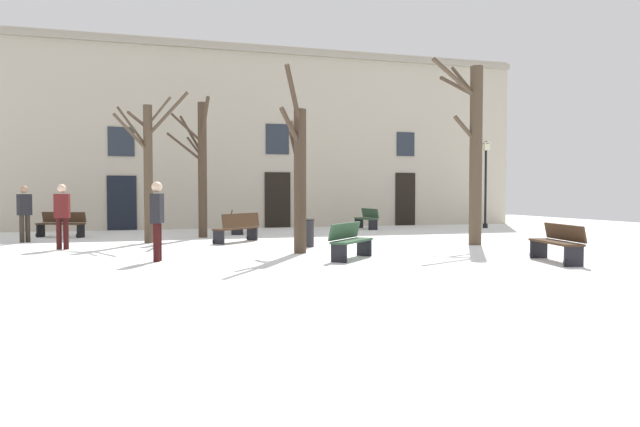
{
  "coord_description": "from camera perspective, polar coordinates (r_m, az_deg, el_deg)",
  "views": [
    {
      "loc": [
        -4.87,
        -15.17,
        1.55
      ],
      "look_at": [
        0.0,
        1.88,
        0.89
      ],
      "focal_mm": 31.41,
      "sensor_mm": 36.0,
      "label": 1
    }
  ],
  "objects": [
    {
      "name": "streetlamp",
      "position": [
        25.63,
        16.53,
        3.8
      ],
      "size": [
        0.3,
        0.3,
        3.83
      ],
      "color": "black",
      "rests_on": "ground"
    },
    {
      "name": "bench_far_corner",
      "position": [
        13.58,
        23.05,
        -2.72
      ],
      "size": [
        0.81,
        1.75,
        0.86
      ],
      "rotation": [
        0.0,
        0.0,
        4.52
      ],
      "color": "#3D2819",
      "rests_on": "ground"
    },
    {
      "name": "bench_back_to_back_right",
      "position": [
        24.09,
        4.81,
        -0.51
      ],
      "size": [
        0.58,
        1.62,
        0.88
      ],
      "rotation": [
        0.0,
        0.0,
        4.78
      ],
      "color": "#2D4C33",
      "rests_on": "ground"
    },
    {
      "name": "bench_back_to_back_left",
      "position": [
        17.66,
        -8.39,
        -1.42
      ],
      "size": [
        1.61,
        1.58,
        0.92
      ],
      "rotation": [
        0.0,
        0.0,
        3.91
      ],
      "color": "#3D2819",
      "rests_on": "ground"
    },
    {
      "name": "tree_center",
      "position": [
        19.85,
        -11.99,
        4.96
      ],
      "size": [
        1.37,
        2.47,
        4.69
      ],
      "color": "#423326",
      "rests_on": "ground"
    },
    {
      "name": "person_strolling",
      "position": [
        19.73,
        -27.89,
        0.26
      ],
      "size": [
        0.44,
        0.4,
        1.78
      ],
      "rotation": [
        0.0,
        0.0,
        0.64
      ],
      "color": "#2D271E",
      "rests_on": "ground"
    },
    {
      "name": "ground_plane",
      "position": [
        16.0,
        1.85,
        -3.44
      ],
      "size": [
        38.16,
        38.16,
        0.0
      ],
      "primitive_type": "plane",
      "color": "white"
    },
    {
      "name": "litter_bin",
      "position": [
        16.03,
        -1.35,
        -1.98
      ],
      "size": [
        0.44,
        0.44,
        0.8
      ],
      "color": "black",
      "rests_on": "ground"
    },
    {
      "name": "bench_by_litter_bin",
      "position": [
        21.54,
        -8.59,
        -0.81
      ],
      "size": [
        0.72,
        1.75,
        0.88
      ],
      "rotation": [
        0.0,
        0.0,
        1.44
      ],
      "color": "#3D2819",
      "rests_on": "ground"
    },
    {
      "name": "person_crossing_plaza",
      "position": [
        16.82,
        -24.79,
        0.06
      ],
      "size": [
        0.4,
        0.26,
        1.79
      ],
      "rotation": [
        0.0,
        0.0,
        6.17
      ],
      "color": "#350F0F",
      "rests_on": "ground"
    },
    {
      "name": "bench_near_lamp",
      "position": [
        21.5,
        -24.84,
        -0.97
      ],
      "size": [
        1.7,
        1.13,
        0.88
      ],
      "rotation": [
        0.0,
        0.0,
        5.84
      ],
      "color": "#3D2819",
      "rests_on": "ground"
    },
    {
      "name": "tree_right_of_center",
      "position": [
        18.1,
        -17.12,
        4.85
      ],
      "size": [
        2.24,
        1.79,
        4.65
      ],
      "color": "#4C3D2D",
      "rests_on": "ground"
    },
    {
      "name": "tree_near_facade",
      "position": [
        17.35,
        15.43,
        6.34
      ],
      "size": [
        1.79,
        1.61,
        5.53
      ],
      "color": "#4C3D2D",
      "rests_on": "ground"
    },
    {
      "name": "building_facade",
      "position": [
        25.38,
        -4.84,
        7.87
      ],
      "size": [
        23.85,
        0.6,
        8.08
      ],
      "color": "#BCB29E",
      "rests_on": "ground"
    },
    {
      "name": "tree_foreground",
      "position": [
        14.36,
        -2.15,
        4.26
      ],
      "size": [
        0.81,
        2.04,
        4.68
      ],
      "color": "#423326",
      "rests_on": "ground"
    },
    {
      "name": "bench_near_center_tree",
      "position": [
        13.12,
        3.08,
        -2.74
      ],
      "size": [
        1.41,
        1.47,
        0.85
      ],
      "rotation": [
        0.0,
        0.0,
        0.82
      ],
      "color": "#2D4C33",
      "rests_on": "ground"
    },
    {
      "name": "person_by_shop_door",
      "position": [
        13.14,
        -16.26,
        -0.31
      ],
      "size": [
        0.31,
        0.42,
        1.8
      ],
      "rotation": [
        0.0,
        0.0,
        1.31
      ],
      "color": "#350F0F",
      "rests_on": "ground"
    }
  ]
}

